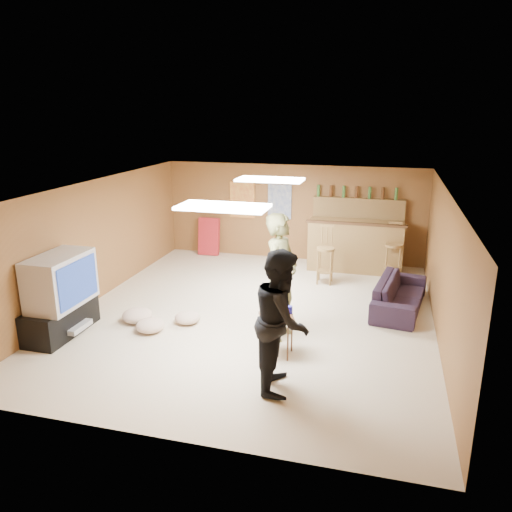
% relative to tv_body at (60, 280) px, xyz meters
% --- Properties ---
extents(ground, '(7.00, 7.00, 0.00)m').
position_rel_tv_body_xyz_m(ground, '(2.65, 1.50, -0.90)').
color(ground, beige).
rests_on(ground, ground).
extents(ceiling, '(6.00, 7.00, 0.02)m').
position_rel_tv_body_xyz_m(ceiling, '(2.65, 1.50, 1.30)').
color(ceiling, silver).
rests_on(ceiling, ground).
extents(wall_back, '(6.00, 0.02, 2.20)m').
position_rel_tv_body_xyz_m(wall_back, '(2.65, 5.00, 0.20)').
color(wall_back, brown).
rests_on(wall_back, ground).
extents(wall_front, '(6.00, 0.02, 2.20)m').
position_rel_tv_body_xyz_m(wall_front, '(2.65, -2.00, 0.20)').
color(wall_front, brown).
rests_on(wall_front, ground).
extents(wall_left, '(0.02, 7.00, 2.20)m').
position_rel_tv_body_xyz_m(wall_left, '(-0.35, 1.50, 0.20)').
color(wall_left, brown).
rests_on(wall_left, ground).
extents(wall_right, '(0.02, 7.00, 2.20)m').
position_rel_tv_body_xyz_m(wall_right, '(5.65, 1.50, 0.20)').
color(wall_right, brown).
rests_on(wall_right, ground).
extents(tv_stand, '(0.55, 1.30, 0.50)m').
position_rel_tv_body_xyz_m(tv_stand, '(-0.07, 0.00, -0.65)').
color(tv_stand, black).
rests_on(tv_stand, ground).
extents(dvd_box, '(0.35, 0.50, 0.08)m').
position_rel_tv_body_xyz_m(dvd_box, '(0.15, 0.00, -0.75)').
color(dvd_box, '#B2B2B7').
rests_on(dvd_box, tv_stand).
extents(tv_body, '(0.60, 1.10, 0.80)m').
position_rel_tv_body_xyz_m(tv_body, '(0.00, 0.00, 0.00)').
color(tv_body, '#B2B2B7').
rests_on(tv_body, tv_stand).
extents(tv_screen, '(0.02, 0.95, 0.65)m').
position_rel_tv_body_xyz_m(tv_screen, '(0.31, 0.00, 0.00)').
color(tv_screen, navy).
rests_on(tv_screen, tv_body).
extents(bar_counter, '(2.00, 0.60, 1.10)m').
position_rel_tv_body_xyz_m(bar_counter, '(4.15, 4.45, -0.35)').
color(bar_counter, brown).
rests_on(bar_counter, ground).
extents(bar_lip, '(2.10, 0.12, 0.05)m').
position_rel_tv_body_xyz_m(bar_lip, '(4.15, 4.20, 0.20)').
color(bar_lip, '#402714').
rests_on(bar_lip, bar_counter).
extents(bar_shelf, '(2.00, 0.18, 0.05)m').
position_rel_tv_body_xyz_m(bar_shelf, '(4.15, 4.90, 0.60)').
color(bar_shelf, brown).
rests_on(bar_shelf, bar_backing).
extents(bar_backing, '(2.00, 0.14, 0.60)m').
position_rel_tv_body_xyz_m(bar_backing, '(4.15, 4.92, 0.30)').
color(bar_backing, brown).
rests_on(bar_backing, bar_counter).
extents(poster_left, '(0.60, 0.03, 0.85)m').
position_rel_tv_body_xyz_m(poster_left, '(1.45, 4.96, 0.45)').
color(poster_left, '#BF3F26').
rests_on(poster_left, wall_back).
extents(poster_right, '(0.55, 0.03, 0.80)m').
position_rel_tv_body_xyz_m(poster_right, '(2.35, 4.96, 0.45)').
color(poster_right, '#334C99').
rests_on(poster_right, wall_back).
extents(folding_chair_stack, '(0.50, 0.26, 0.91)m').
position_rel_tv_body_xyz_m(folding_chair_stack, '(0.65, 4.80, -0.45)').
color(folding_chair_stack, '#B32128').
rests_on(folding_chair_stack, ground).
extents(ceiling_panel_front, '(1.20, 0.60, 0.04)m').
position_rel_tv_body_xyz_m(ceiling_panel_front, '(2.65, 0.00, 1.27)').
color(ceiling_panel_front, white).
rests_on(ceiling_panel_front, ceiling).
extents(ceiling_panel_back, '(1.20, 0.60, 0.04)m').
position_rel_tv_body_xyz_m(ceiling_panel_back, '(2.65, 2.70, 1.27)').
color(ceiling_panel_back, white).
rests_on(ceiling_panel_back, ceiling).
extents(person_olive, '(0.60, 0.79, 1.96)m').
position_rel_tv_body_xyz_m(person_olive, '(3.28, 0.80, 0.08)').
color(person_olive, olive).
rests_on(person_olive, ground).
extents(person_black, '(0.81, 0.97, 1.82)m').
position_rel_tv_body_xyz_m(person_black, '(3.59, -0.61, 0.01)').
color(person_black, black).
rests_on(person_black, ground).
extents(sofa, '(1.00, 1.96, 0.55)m').
position_rel_tv_body_xyz_m(sofa, '(5.09, 2.41, -0.63)').
color(sofa, black).
rests_on(sofa, ground).
extents(tray_table, '(0.57, 0.52, 0.61)m').
position_rel_tv_body_xyz_m(tray_table, '(3.35, 0.19, -0.60)').
color(tray_table, '#402714').
rests_on(tray_table, ground).
extents(cup_red_near, '(0.09, 0.09, 0.11)m').
position_rel_tv_body_xyz_m(cup_red_near, '(3.20, 0.21, -0.24)').
color(cup_red_near, '#AD180B').
rests_on(cup_red_near, tray_table).
extents(cup_red_far, '(0.08, 0.08, 0.11)m').
position_rel_tv_body_xyz_m(cup_red_far, '(3.46, 0.10, -0.24)').
color(cup_red_far, '#AD180B').
rests_on(cup_red_far, tray_table).
extents(cup_blue, '(0.09, 0.09, 0.11)m').
position_rel_tv_body_xyz_m(cup_blue, '(3.52, 0.32, -0.24)').
color(cup_blue, '#17179E').
rests_on(cup_blue, tray_table).
extents(bar_stool_left, '(0.49, 0.49, 1.24)m').
position_rel_tv_body_xyz_m(bar_stool_left, '(3.63, 3.44, -0.28)').
color(bar_stool_left, brown).
rests_on(bar_stool_left, ground).
extents(bar_stool_right, '(0.41, 0.41, 1.18)m').
position_rel_tv_body_xyz_m(bar_stool_right, '(4.95, 4.08, -0.31)').
color(bar_stool_right, brown).
rests_on(bar_stool_right, ground).
extents(cushion_near_tv, '(0.59, 0.59, 0.23)m').
position_rel_tv_body_xyz_m(cushion_near_tv, '(0.86, 0.72, -0.79)').
color(cushion_near_tv, tan).
rests_on(cushion_near_tv, ground).
extents(cushion_mid, '(0.48, 0.48, 0.19)m').
position_rel_tv_body_xyz_m(cushion_mid, '(1.69, 0.89, -0.80)').
color(cushion_mid, tan).
rests_on(cushion_mid, ground).
extents(cushion_far, '(0.59, 0.59, 0.21)m').
position_rel_tv_body_xyz_m(cushion_far, '(1.24, 0.43, -0.80)').
color(cushion_far, tan).
rests_on(cushion_far, ground).
extents(bottle_row, '(1.76, 0.08, 0.26)m').
position_rel_tv_body_xyz_m(bottle_row, '(4.09, 4.88, 0.75)').
color(bottle_row, '#3F7233').
rests_on(bottle_row, bar_shelf).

